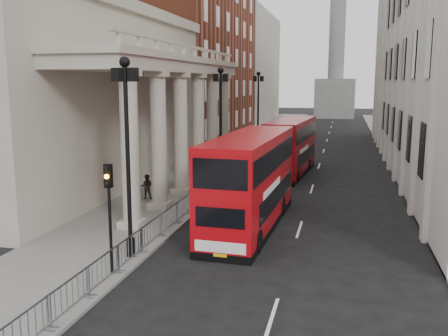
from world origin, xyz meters
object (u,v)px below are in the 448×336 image
Objects in this scene: lamp_post_south at (127,144)px; monument_column at (337,39)px; bus_far at (291,146)px; pedestrian_a at (180,176)px; bus_near at (251,179)px; pedestrian_c at (200,169)px; pedestrian_b at (147,186)px; traffic_light at (109,199)px; lamp_post_mid at (221,117)px; lamp_post_north at (258,107)px.

monument_column is at bearing 85.71° from lamp_post_south.
pedestrian_a is (-6.70, -8.25, -1.29)m from bus_far.
bus_near is at bearing 55.42° from lamp_post_south.
pedestrian_c is at bearing 96.36° from lamp_post_south.
pedestrian_c is (-5.99, 11.38, -1.62)m from bus_near.
bus_far reaches higher than pedestrian_c.
pedestrian_a is at bearing -124.43° from bus_far.
bus_far is 6.71× the size of pedestrian_b.
traffic_light is 2.76× the size of pedestrian_b.
bus_near is 7.33× the size of pedestrian_c.
lamp_post_south is 0.80× the size of bus_far.
monument_column reaches higher than pedestrian_c.
lamp_post_mid is at bearing -124.82° from bus_far.
pedestrian_b is at bearing -97.30° from monument_column.
lamp_post_mid is 1.00× the size of lamp_post_north.
bus_far is 7.83m from pedestrian_c.
monument_column is 76.75m from pedestrian_a.
monument_column is 67.94m from bus_far.
lamp_post_north is 5.34× the size of pedestrian_b.
bus_near is (-2.54, -82.10, -13.48)m from monument_column.
pedestrian_a is 3.37m from pedestrian_b.
lamp_post_south is 32.00m from lamp_post_north.
pedestrian_a is (-6.25, 7.33, -1.47)m from bus_near.
bus_far is 6.84× the size of pedestrian_c.
bus_far is at bearing 90.94° from bus_near.
monument_column is 73.14m from lamp_post_mid.
lamp_post_south is at bearing 96.08° from pedestrian_b.
lamp_post_mid is 7.56m from bus_far.
lamp_post_south is 17.84m from pedestrian_c.
bus_far is at bearing 79.36° from traffic_light.
pedestrian_a is 1.19× the size of pedestrian_c.
pedestrian_c is at bearing -113.83° from pedestrian_b.
lamp_post_mid is at bearing 90.32° from traffic_light.
monument_column is at bearing 84.76° from lamp_post_mid.
pedestrian_b is at bearing -72.25° from pedestrian_c.
pedestrian_a is at bearing 99.39° from lamp_post_south.
lamp_post_south is at bearing -90.00° from lamp_post_north.
pedestrian_c is (-1.92, 1.28, -4.03)m from lamp_post_mid.
lamp_post_south is 22.11m from bus_far.
bus_far is 10.71m from pedestrian_a.
bus_far is at bearing -91.80° from monument_column.
monument_column reaches higher than traffic_light.
lamp_post_mid is at bearing 90.00° from lamp_post_south.
traffic_light is at bearing 93.59° from pedestrian_b.
monument_column is 29.74× the size of pedestrian_a.
pedestrian_c is at bearing 95.99° from traffic_light.
lamp_post_north is 0.74× the size of bus_near.
pedestrian_b is (-3.38, -21.92, -4.01)m from lamp_post_north.
bus_near is 12.96m from pedestrian_c.
lamp_post_south is at bearing -81.44° from pedestrian_a.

